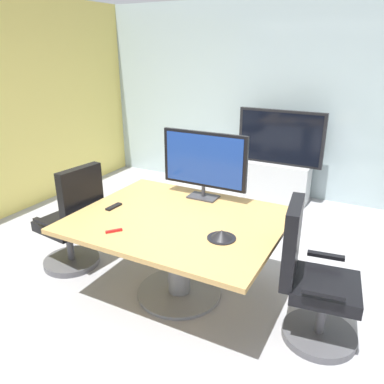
{
  "coord_description": "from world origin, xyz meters",
  "views": [
    {
      "loc": [
        1.52,
        -2.7,
        2.11
      ],
      "look_at": [
        0.05,
        0.07,
        0.91
      ],
      "focal_mm": 35.57,
      "sensor_mm": 36.0,
      "label": 1
    }
  ],
  "objects_px": {
    "conference_table": "(178,237)",
    "office_chair_right": "(312,285)",
    "office_chair_left": "(73,226)",
    "conference_phone": "(222,235)",
    "tv_monitor": "(204,161)",
    "wall_display_unit": "(278,171)",
    "remote_control": "(114,207)"
  },
  "relations": [
    {
      "from": "conference_table",
      "to": "office_chair_right",
      "type": "xyz_separation_m",
      "value": [
        1.14,
        -0.01,
        -0.12
      ]
    },
    {
      "from": "office_chair_left",
      "to": "office_chair_right",
      "type": "bearing_deg",
      "value": 98.99
    },
    {
      "from": "office_chair_left",
      "to": "office_chair_right",
      "type": "distance_m",
      "value": 2.28
    },
    {
      "from": "office_chair_right",
      "to": "conference_phone",
      "type": "distance_m",
      "value": 0.76
    },
    {
      "from": "tv_monitor",
      "to": "conference_phone",
      "type": "height_order",
      "value": "tv_monitor"
    },
    {
      "from": "wall_display_unit",
      "to": "remote_control",
      "type": "xyz_separation_m",
      "value": [
        -0.75,
        -2.74,
        0.32
      ]
    },
    {
      "from": "conference_table",
      "to": "tv_monitor",
      "type": "bearing_deg",
      "value": 91.78
    },
    {
      "from": "conference_table",
      "to": "office_chair_right",
      "type": "relative_size",
      "value": 1.58
    },
    {
      "from": "conference_phone",
      "to": "wall_display_unit",
      "type": "bearing_deg",
      "value": 96.96
    },
    {
      "from": "conference_table",
      "to": "office_chair_right",
      "type": "bearing_deg",
      "value": -0.29
    },
    {
      "from": "office_chair_right",
      "to": "tv_monitor",
      "type": "distance_m",
      "value": 1.43
    },
    {
      "from": "wall_display_unit",
      "to": "remote_control",
      "type": "bearing_deg",
      "value": -105.33
    },
    {
      "from": "office_chair_right",
      "to": "office_chair_left",
      "type": "bearing_deg",
      "value": 84.34
    },
    {
      "from": "conference_phone",
      "to": "remote_control",
      "type": "distance_m",
      "value": 1.1
    },
    {
      "from": "conference_phone",
      "to": "remote_control",
      "type": "bearing_deg",
      "value": 175.42
    },
    {
      "from": "wall_display_unit",
      "to": "remote_control",
      "type": "height_order",
      "value": "wall_display_unit"
    },
    {
      "from": "conference_phone",
      "to": "remote_control",
      "type": "xyz_separation_m",
      "value": [
        -1.09,
        0.09,
        -0.02
      ]
    },
    {
      "from": "conference_table",
      "to": "office_chair_left",
      "type": "bearing_deg",
      "value": -175.32
    },
    {
      "from": "remote_control",
      "to": "office_chair_right",
      "type": "bearing_deg",
      "value": 5.62
    },
    {
      "from": "wall_display_unit",
      "to": "conference_phone",
      "type": "bearing_deg",
      "value": -83.04
    },
    {
      "from": "tv_monitor",
      "to": "wall_display_unit",
      "type": "height_order",
      "value": "tv_monitor"
    },
    {
      "from": "remote_control",
      "to": "conference_phone",
      "type": "bearing_deg",
      "value": -1.34
    },
    {
      "from": "tv_monitor",
      "to": "wall_display_unit",
      "type": "xyz_separation_m",
      "value": [
        0.14,
        2.14,
        -0.67
      ]
    },
    {
      "from": "office_chair_right",
      "to": "wall_display_unit",
      "type": "bearing_deg",
      "value": 12.97
    },
    {
      "from": "tv_monitor",
      "to": "remote_control",
      "type": "bearing_deg",
      "value": -135.23
    },
    {
      "from": "office_chair_right",
      "to": "remote_control",
      "type": "height_order",
      "value": "office_chair_right"
    },
    {
      "from": "wall_display_unit",
      "to": "conference_phone",
      "type": "relative_size",
      "value": 5.95
    },
    {
      "from": "office_chair_left",
      "to": "wall_display_unit",
      "type": "distance_m",
      "value": 3.03
    },
    {
      "from": "conference_table",
      "to": "wall_display_unit",
      "type": "height_order",
      "value": "wall_display_unit"
    },
    {
      "from": "office_chair_left",
      "to": "tv_monitor",
      "type": "relative_size",
      "value": 1.3
    },
    {
      "from": "office_chair_left",
      "to": "conference_phone",
      "type": "xyz_separation_m",
      "value": [
        1.61,
        -0.07,
        0.33
      ]
    },
    {
      "from": "conference_phone",
      "to": "remote_control",
      "type": "height_order",
      "value": "conference_phone"
    }
  ]
}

